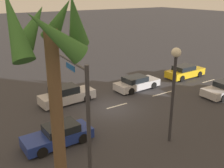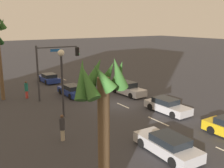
{
  "view_description": "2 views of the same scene",
  "coord_description": "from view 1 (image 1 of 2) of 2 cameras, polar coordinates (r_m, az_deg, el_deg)",
  "views": [
    {
      "loc": [
        10.76,
        16.36,
        8.82
      ],
      "look_at": [
        -0.03,
        -0.01,
        2.0
      ],
      "focal_mm": 42.39,
      "sensor_mm": 36.0,
      "label": 1
    },
    {
      "loc": [
        -20.8,
        14.5,
        8.04
      ],
      "look_at": [
        0.64,
        0.55,
        2.07
      ],
      "focal_mm": 41.81,
      "sensor_mm": 36.0,
      "label": 2
    }
  ],
  "objects": [
    {
      "name": "lane_stripe_3",
      "position": [
        21.74,
        1.1,
        -4.73
      ],
      "size": [
        2.0,
        0.14,
        0.01
      ],
      "primitive_type": "cube",
      "color": "silver",
      "rests_on": "ground_plane"
    },
    {
      "name": "lane_stripe_1",
      "position": [
        29.51,
        20.1,
        0.61
      ],
      "size": [
        1.92,
        0.14,
        0.01
      ],
      "primitive_type": "cube",
      "color": "silver",
      "rests_on": "ground_plane"
    },
    {
      "name": "traffic_signal",
      "position": [
        13.55,
        -8.14,
        -2.0
      ],
      "size": [
        0.54,
        4.78,
        5.84
      ],
      "color": "#38383D",
      "rests_on": "ground_plane"
    },
    {
      "name": "streetlamp",
      "position": [
        15.67,
        13.27,
        1.37
      ],
      "size": [
        0.56,
        0.56,
        5.91
      ],
      "color": "#2D2D33",
      "rests_on": "ground_plane"
    },
    {
      "name": "palm_tree_2",
      "position": [
        7.45,
        -12.95,
        1.78
      ],
      "size": [
        2.34,
        2.3,
        9.03
      ],
      "color": "brown",
      "rests_on": "ground_plane"
    },
    {
      "name": "car_4",
      "position": [
        16.7,
        -11.46,
        -10.75
      ],
      "size": [
        4.24,
        1.85,
        1.27
      ],
      "color": "navy",
      "rests_on": "ground_plane"
    },
    {
      "name": "car_3",
      "position": [
        25.35,
        5.33,
        0.2
      ],
      "size": [
        4.57,
        1.98,
        1.29
      ],
      "color": "#B7B7BC",
      "rests_on": "ground_plane"
    },
    {
      "name": "car_5",
      "position": [
        29.87,
        15.44,
        2.58
      ],
      "size": [
        4.56,
        1.92,
        1.35
      ],
      "color": "gold",
      "rests_on": "ground_plane"
    },
    {
      "name": "car_0",
      "position": [
        22.44,
        -9.78,
        -2.39
      ],
      "size": [
        4.73,
        1.97,
        1.48
      ],
      "color": "#B7B7BC",
      "rests_on": "ground_plane"
    },
    {
      "name": "lane_stripe_2",
      "position": [
        24.78,
        10.91,
        -2.01
      ],
      "size": [
        2.52,
        0.14,
        0.01
      ],
      "primitive_type": "cube",
      "color": "silver",
      "rests_on": "ground_plane"
    },
    {
      "name": "ground_plane",
      "position": [
        21.48,
        -0.05,
        -5.06
      ],
      "size": [
        220.0,
        220.0,
        0.0
      ],
      "primitive_type": "plane",
      "color": "#333338"
    }
  ]
}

